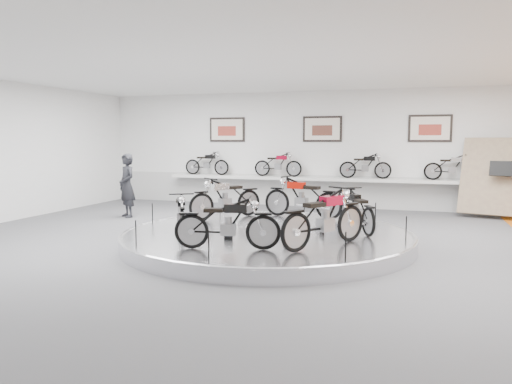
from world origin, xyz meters
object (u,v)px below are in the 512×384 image
(bike_a, at_px, (357,210))
(bike_b, at_px, (302,197))
(shelf, at_px, (320,179))
(bike_c, at_px, (226,198))
(bike_f, at_px, (325,218))
(display_platform, at_px, (267,238))
(bike_d, at_px, (181,212))
(visitor, at_px, (127,186))
(bike_e, at_px, (227,223))

(bike_a, xyz_separation_m, bike_b, (-1.57, 1.50, 0.07))
(bike_a, height_order, bike_b, bike_b)
(shelf, height_order, bike_c, bike_c)
(bike_a, bearing_deg, bike_f, 138.98)
(bike_c, bearing_deg, shelf, -161.35)
(bike_f, bearing_deg, display_platform, 84.69)
(bike_d, relative_size, bike_f, 0.81)
(display_platform, xyz_separation_m, visitor, (-5.18, 2.60, 0.81))
(bike_e, distance_m, visitor, 6.73)
(display_platform, distance_m, bike_f, 2.00)
(bike_c, bearing_deg, bike_d, 30.12)
(bike_e, relative_size, bike_f, 0.89)
(shelf, distance_m, bike_f, 7.69)
(shelf, bearing_deg, bike_e, -91.42)
(bike_a, distance_m, bike_d, 3.90)
(shelf, distance_m, bike_c, 5.13)
(bike_d, height_order, bike_f, bike_f)
(visitor, bearing_deg, bike_d, -8.88)
(bike_b, height_order, bike_e, bike_b)
(shelf, distance_m, visitor, 6.42)
(bike_a, xyz_separation_m, bike_d, (-3.68, -1.28, -0.03))
(bike_d, height_order, bike_e, bike_e)
(bike_a, height_order, bike_f, bike_f)
(bike_b, height_order, bike_f, bike_f)
(bike_f, distance_m, visitor, 7.64)
(display_platform, height_order, bike_f, bike_f)
(bike_c, height_order, bike_d, bike_c)
(bike_e, bearing_deg, bike_a, 37.86)
(bike_d, bearing_deg, bike_e, 21.46)
(bike_f, bearing_deg, bike_e, 147.29)
(shelf, distance_m, bike_b, 4.24)
(bike_f, bearing_deg, bike_c, 81.36)
(display_platform, xyz_separation_m, bike_a, (1.88, 0.68, 0.63))
(shelf, height_order, visitor, visitor)
(bike_b, xyz_separation_m, bike_e, (-0.52, -4.10, -0.05))
(bike_a, xyz_separation_m, bike_f, (-0.40, -1.82, 0.08))
(bike_b, distance_m, visitor, 5.51)
(bike_c, bearing_deg, bike_f, 85.29)
(bike_c, distance_m, bike_d, 2.14)
(bike_a, bearing_deg, shelf, -10.56)
(shelf, bearing_deg, bike_a, -71.86)
(bike_a, distance_m, bike_f, 1.87)
(shelf, bearing_deg, bike_f, -78.93)
(bike_c, height_order, visitor, visitor)
(display_platform, relative_size, bike_f, 3.36)
(bike_a, height_order, bike_c, bike_c)
(bike_a, relative_size, bike_d, 1.06)
(shelf, relative_size, bike_d, 7.15)
(bike_e, height_order, bike_f, bike_f)
(bike_a, distance_m, bike_c, 3.55)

